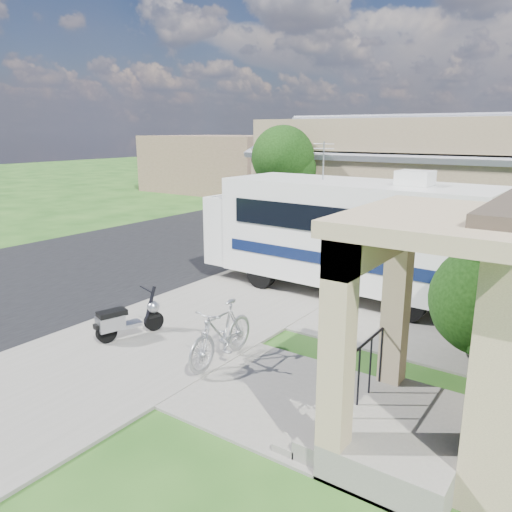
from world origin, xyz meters
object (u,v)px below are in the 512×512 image
Objects in this scene: motorhome at (344,231)px; van at (340,189)px; garden_hose at (357,394)px; scooter at (125,320)px; bicycle at (221,336)px; shrub at (493,296)px; pickup_truck at (289,205)px.

motorhome is 1.27× the size of van.
van reaches higher than garden_hose.
van is at bearing 121.12° from scooter.
bicycle is 0.31× the size of van.
garden_hose is (5.05, 0.57, -0.37)m from scooter.
shrub is at bearing -30.32° from motorhome.
bicycle is 4.71× the size of garden_hose.
scooter is 15.14m from pickup_truck.
motorhome is 11.31m from pickup_truck.
motorhome is 5.22× the size of scooter.
pickup_truck is 16.92m from garden_hose.
pickup_truck is at bearing 125.47° from scooter.
garden_hose is (10.23, -20.58, -0.81)m from van.
motorhome is 4.11× the size of bicycle.
bicycle is at bearing -173.79° from garden_hose.
van is at bearing 117.50° from motorhome.
scooter is at bearing -175.38° from bicycle.
motorhome is at bearing 117.96° from garden_hose.
bicycle is 22.20m from van.
motorhome is 5.94m from garden_hose.
van is 15.26× the size of garden_hose.
scooter is at bearing -111.35° from motorhome.
scooter is at bearing -173.55° from garden_hose.
pickup_truck is at bearing 125.24° from garden_hose.
pickup_truck reaches higher than bicycle.
scooter is at bearing -81.77° from van.
bicycle is at bearing 109.01° from pickup_truck.
van is at bearing 116.44° from garden_hose.
motorhome is at bearing -69.61° from van.
shrub is at bearing 41.88° from scooter.
pickup_truck is at bearing 130.47° from motorhome.
motorhome is at bearing 148.13° from shrub.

